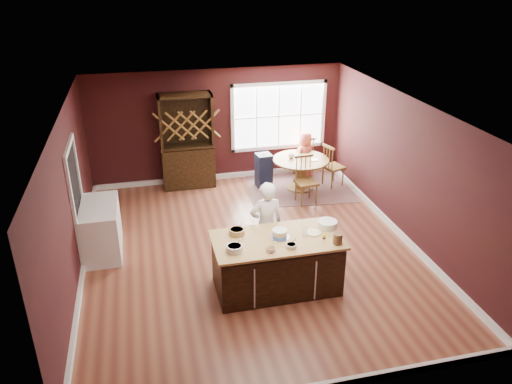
{
  "coord_description": "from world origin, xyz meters",
  "views": [
    {
      "loc": [
        -1.73,
        -7.79,
        4.9
      ],
      "look_at": [
        0.18,
        0.29,
        1.05
      ],
      "focal_mm": 35.0,
      "sensor_mm": 36.0,
      "label": 1
    }
  ],
  "objects_px": {
    "layer_cake": "(280,234)",
    "dining_table": "(300,168)",
    "chair_south": "(306,180)",
    "washer": "(101,237)",
    "seated_woman": "(305,156)",
    "chair_east": "(334,165)",
    "baker": "(266,225)",
    "dryer": "(102,221)",
    "high_chair": "(264,170)",
    "hutch": "(187,142)",
    "chair_north": "(303,156)",
    "kitchen_island": "(276,264)",
    "toddler": "(266,154)"
  },
  "relations": [
    {
      "from": "washer",
      "to": "dryer",
      "type": "relative_size",
      "value": 1.01
    },
    {
      "from": "kitchen_island",
      "to": "baker",
      "type": "height_order",
      "value": "baker"
    },
    {
      "from": "chair_north",
      "to": "high_chair",
      "type": "relative_size",
      "value": 1.22
    },
    {
      "from": "seated_woman",
      "to": "chair_east",
      "type": "bearing_deg",
      "value": 101.68
    },
    {
      "from": "washer",
      "to": "chair_east",
      "type": "bearing_deg",
      "value": 22.57
    },
    {
      "from": "dining_table",
      "to": "chair_south",
      "type": "xyz_separation_m",
      "value": [
        -0.1,
        -0.75,
        0.01
      ]
    },
    {
      "from": "chair_south",
      "to": "chair_north",
      "type": "bearing_deg",
      "value": 68.62
    },
    {
      "from": "layer_cake",
      "to": "seated_woman",
      "type": "height_order",
      "value": "seated_woman"
    },
    {
      "from": "chair_north",
      "to": "dryer",
      "type": "height_order",
      "value": "chair_north"
    },
    {
      "from": "dining_table",
      "to": "seated_woman",
      "type": "xyz_separation_m",
      "value": [
        0.28,
        0.52,
        0.07
      ]
    },
    {
      "from": "seated_woman",
      "to": "dryer",
      "type": "xyz_separation_m",
      "value": [
        -4.68,
        -2.05,
        -0.14
      ]
    },
    {
      "from": "kitchen_island",
      "to": "seated_woman",
      "type": "xyz_separation_m",
      "value": [
        1.87,
        4.2,
        0.17
      ]
    },
    {
      "from": "chair_south",
      "to": "chair_north",
      "type": "height_order",
      "value": "chair_south"
    },
    {
      "from": "baker",
      "to": "kitchen_island",
      "type": "bearing_deg",
      "value": 88.17
    },
    {
      "from": "toddler",
      "to": "washer",
      "type": "xyz_separation_m",
      "value": [
        -3.65,
        -2.52,
        -0.34
      ]
    },
    {
      "from": "high_chair",
      "to": "hutch",
      "type": "relative_size",
      "value": 0.38
    },
    {
      "from": "chair_south",
      "to": "high_chair",
      "type": "distance_m",
      "value": 1.28
    },
    {
      "from": "chair_north",
      "to": "hutch",
      "type": "height_order",
      "value": "hutch"
    },
    {
      "from": "washer",
      "to": "high_chair",
      "type": "bearing_deg",
      "value": 34.64
    },
    {
      "from": "seated_woman",
      "to": "washer",
      "type": "bearing_deg",
      "value": -4.66
    },
    {
      "from": "chair_south",
      "to": "washer",
      "type": "relative_size",
      "value": 1.15
    },
    {
      "from": "baker",
      "to": "hutch",
      "type": "xyz_separation_m",
      "value": [
        -0.93,
        3.75,
        0.32
      ]
    },
    {
      "from": "hutch",
      "to": "washer",
      "type": "relative_size",
      "value": 2.37
    },
    {
      "from": "seated_woman",
      "to": "toddler",
      "type": "distance_m",
      "value": 1.06
    },
    {
      "from": "baker",
      "to": "dryer",
      "type": "height_order",
      "value": "baker"
    },
    {
      "from": "baker",
      "to": "toddler",
      "type": "bearing_deg",
      "value": -105.52
    },
    {
      "from": "dryer",
      "to": "chair_south",
      "type": "bearing_deg",
      "value": 10.29
    },
    {
      "from": "high_chair",
      "to": "chair_south",
      "type": "bearing_deg",
      "value": -63.09
    },
    {
      "from": "high_chair",
      "to": "kitchen_island",
      "type": "bearing_deg",
      "value": -107.52
    },
    {
      "from": "kitchen_island",
      "to": "high_chair",
      "type": "distance_m",
      "value": 4.07
    },
    {
      "from": "chair_east",
      "to": "high_chair",
      "type": "height_order",
      "value": "chair_east"
    },
    {
      "from": "chair_south",
      "to": "toddler",
      "type": "relative_size",
      "value": 4.16
    },
    {
      "from": "chair_east",
      "to": "hutch",
      "type": "distance_m",
      "value": 3.48
    },
    {
      "from": "chair_east",
      "to": "dryer",
      "type": "height_order",
      "value": "chair_east"
    },
    {
      "from": "seated_woman",
      "to": "high_chair",
      "type": "xyz_separation_m",
      "value": [
        -1.08,
        -0.21,
        -0.18
      ]
    },
    {
      "from": "dryer",
      "to": "kitchen_island",
      "type": "bearing_deg",
      "value": -37.4
    },
    {
      "from": "baker",
      "to": "layer_cake",
      "type": "xyz_separation_m",
      "value": [
        0.05,
        -0.67,
        0.19
      ]
    },
    {
      "from": "kitchen_island",
      "to": "hutch",
      "type": "relative_size",
      "value": 0.92
    },
    {
      "from": "seated_woman",
      "to": "hutch",
      "type": "bearing_deg",
      "value": -39.64
    },
    {
      "from": "chair_north",
      "to": "seated_woman",
      "type": "bearing_deg",
      "value": 70.61
    },
    {
      "from": "high_chair",
      "to": "toddler",
      "type": "distance_m",
      "value": 0.39
    },
    {
      "from": "washer",
      "to": "hutch",
      "type": "bearing_deg",
      "value": 57.44
    },
    {
      "from": "chair_north",
      "to": "toddler",
      "type": "relative_size",
      "value": 4.02
    },
    {
      "from": "kitchen_island",
      "to": "toddler",
      "type": "distance_m",
      "value": 4.13
    },
    {
      "from": "chair_east",
      "to": "hutch",
      "type": "height_order",
      "value": "hutch"
    },
    {
      "from": "hutch",
      "to": "seated_woman",
      "type": "bearing_deg",
      "value": -5.08
    },
    {
      "from": "hutch",
      "to": "chair_north",
      "type": "bearing_deg",
      "value": -0.34
    },
    {
      "from": "layer_cake",
      "to": "high_chair",
      "type": "bearing_deg",
      "value": 79.41
    },
    {
      "from": "layer_cake",
      "to": "dining_table",
      "type": "bearing_deg",
      "value": 67.06
    },
    {
      "from": "chair_south",
      "to": "kitchen_island",
      "type": "bearing_deg",
      "value": -122.56
    }
  ]
}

